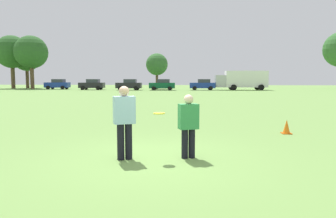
# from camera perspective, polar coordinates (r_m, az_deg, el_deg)

# --- Properties ---
(ground_plane) EXTENTS (176.43, 176.43, 0.00)m
(ground_plane) POSITION_cam_1_polar(r_m,az_deg,el_deg) (7.58, -2.68, -8.85)
(ground_plane) COLOR #6B9347
(player_thrower) EXTENTS (0.55, 0.45, 1.71)m
(player_thrower) POSITION_cam_1_polar(r_m,az_deg,el_deg) (7.35, -7.89, -1.70)
(player_thrower) COLOR black
(player_thrower) RESTS_ON ground
(player_defender) EXTENTS (0.51, 0.40, 1.51)m
(player_defender) POSITION_cam_1_polar(r_m,az_deg,el_deg) (7.44, 3.70, -2.51)
(player_defender) COLOR black
(player_defender) RESTS_ON ground
(frisbee) EXTENTS (0.27, 0.27, 0.03)m
(frisbee) POSITION_cam_1_polar(r_m,az_deg,el_deg) (7.21, -1.62, -0.78)
(frisbee) COLOR yellow
(traffic_cone) EXTENTS (0.32, 0.32, 0.48)m
(traffic_cone) POSITION_cam_1_polar(r_m,az_deg,el_deg) (11.55, 20.62, -3.07)
(traffic_cone) COLOR #D8590C
(traffic_cone) RESTS_ON ground
(parked_car_near_left) EXTENTS (4.28, 2.38, 1.82)m
(parked_car_near_left) POSITION_cam_1_polar(r_m,az_deg,el_deg) (59.90, -19.31, 4.26)
(parked_car_near_left) COLOR navy
(parked_car_near_left) RESTS_ON ground
(parked_car_mid_left) EXTENTS (4.28, 2.38, 1.82)m
(parked_car_mid_left) POSITION_cam_1_polar(r_m,az_deg,el_deg) (55.53, -13.54, 4.34)
(parked_car_mid_left) COLOR black
(parked_car_mid_left) RESTS_ON ground
(parked_car_center) EXTENTS (4.28, 2.38, 1.82)m
(parked_car_center) POSITION_cam_1_polar(r_m,az_deg,el_deg) (52.92, -7.03, 4.41)
(parked_car_center) COLOR black
(parked_car_center) RESTS_ON ground
(parked_car_mid_right) EXTENTS (4.28, 2.38, 1.82)m
(parked_car_mid_right) POSITION_cam_1_polar(r_m,az_deg,el_deg) (51.87, -1.01, 4.43)
(parked_car_mid_right) COLOR #0C4C2D
(parked_car_mid_right) RESTS_ON ground
(parked_car_near_right) EXTENTS (4.28, 2.38, 1.82)m
(parked_car_near_right) POSITION_cam_1_polar(r_m,az_deg,el_deg) (52.87, 6.27, 4.41)
(parked_car_near_right) COLOR navy
(parked_car_near_right) RESTS_ON ground
(box_truck) EXTENTS (8.61, 3.29, 3.18)m
(box_truck) POSITION_cam_1_polar(r_m,az_deg,el_deg) (54.20, 13.24, 5.20)
(box_truck) COLOR white
(box_truck) RESTS_ON ground
(tree_west_oak) EXTENTS (6.29, 6.29, 10.22)m
(tree_west_oak) POSITION_cam_1_polar(r_m,az_deg,el_deg) (68.96, -26.37, 9.20)
(tree_west_oak) COLOR brown
(tree_west_oak) RESTS_ON ground
(tree_west_maple) EXTENTS (5.50, 5.50, 8.94)m
(tree_west_maple) POSITION_cam_1_polar(r_m,az_deg,el_deg) (69.90, -24.19, 8.51)
(tree_west_maple) COLOR brown
(tree_west_maple) RESTS_ON ground
(tree_center_elm) EXTENTS (6.06, 6.06, 9.85)m
(tree_center_elm) POSITION_cam_1_polar(r_m,az_deg,el_deg) (64.64, -23.49, 9.37)
(tree_center_elm) COLOR brown
(tree_center_elm) RESTS_ON ground
(tree_east_birch) EXTENTS (4.02, 4.02, 6.54)m
(tree_east_birch) POSITION_cam_1_polar(r_m,az_deg,el_deg) (58.68, -2.03, 8.04)
(tree_east_birch) COLOR brown
(tree_east_birch) RESTS_ON ground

